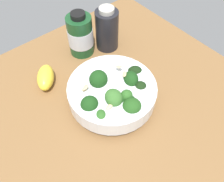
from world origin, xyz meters
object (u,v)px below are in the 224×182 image
(bowl_of_broccoli, at_px, (113,92))
(lemon_wedge, at_px, (46,77))
(bottle_short, at_px, (80,35))
(bottle_tall, at_px, (107,29))

(bowl_of_broccoli, relative_size, lemon_wedge, 2.56)
(bottle_short, bearing_deg, bottle_tall, -22.53)
(bowl_of_broccoli, height_order, bottle_tall, bottle_tall)
(lemon_wedge, bearing_deg, bottle_tall, 3.06)
(lemon_wedge, bearing_deg, bowl_of_broccoli, -59.14)
(lemon_wedge, relative_size, bottle_short, 0.63)
(bottle_tall, relative_size, bottle_short, 1.00)
(lemon_wedge, relative_size, bottle_tall, 0.64)
(bottle_tall, bearing_deg, lemon_wedge, -176.94)
(lemon_wedge, distance_m, bottle_tall, 0.22)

